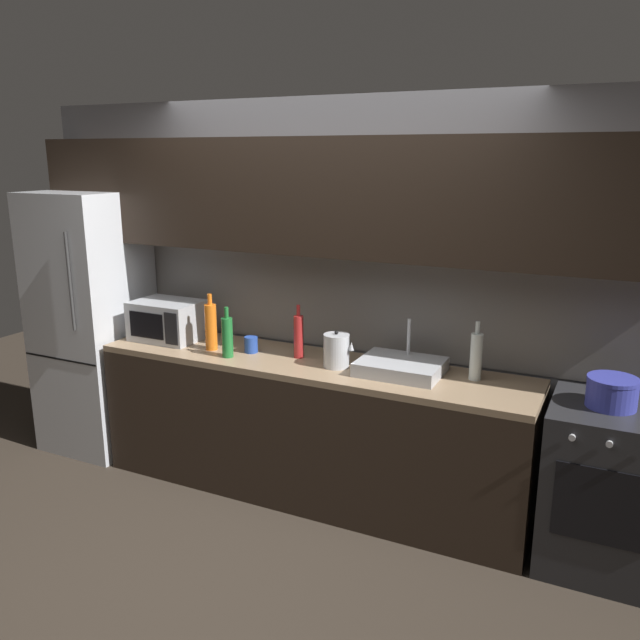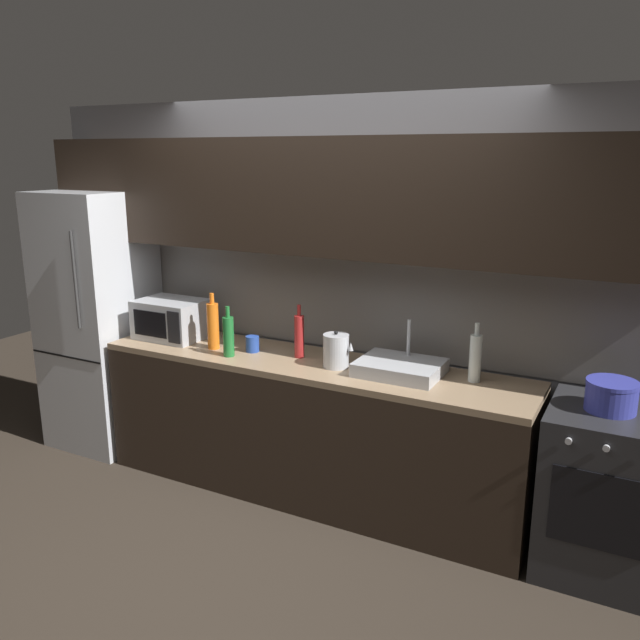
# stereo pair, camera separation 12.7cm
# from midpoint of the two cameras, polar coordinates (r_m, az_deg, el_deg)

# --- Properties ---
(ground_plane) EXTENTS (10.00, 10.00, 0.00)m
(ground_plane) POSITION_cam_midpoint_polar(r_m,az_deg,el_deg) (3.74, -7.00, -20.77)
(ground_plane) COLOR #2D261E
(back_wall) EXTENTS (4.54, 0.44, 2.50)m
(back_wall) POSITION_cam_midpoint_polar(r_m,az_deg,el_deg) (4.14, 1.83, 6.09)
(back_wall) COLOR slate
(back_wall) RESTS_ON ground
(counter_run) EXTENTS (2.80, 0.60, 0.90)m
(counter_run) POSITION_cam_midpoint_polar(r_m,az_deg,el_deg) (4.19, -0.10, -9.51)
(counter_run) COLOR black
(counter_run) RESTS_ON ground
(refrigerator) EXTENTS (0.68, 0.69, 1.90)m
(refrigerator) POSITION_cam_midpoint_polar(r_m,az_deg,el_deg) (5.06, -18.23, -0.03)
(refrigerator) COLOR #B7BABF
(refrigerator) RESTS_ON ground
(oven_range) EXTENTS (0.60, 0.62, 0.90)m
(oven_range) POSITION_cam_midpoint_polar(r_m,az_deg,el_deg) (3.79, 24.62, -13.65)
(oven_range) COLOR #232326
(oven_range) RESTS_ON ground
(microwave) EXTENTS (0.46, 0.35, 0.27)m
(microwave) POSITION_cam_midpoint_polar(r_m,az_deg,el_deg) (4.60, -12.21, 0.08)
(microwave) COLOR #A8AAAF
(microwave) RESTS_ON counter_run
(sink_basin) EXTENTS (0.48, 0.38, 0.30)m
(sink_basin) POSITION_cam_midpoint_polar(r_m,az_deg,el_deg) (3.81, 8.02, -4.17)
(sink_basin) COLOR #ADAFB5
(sink_basin) RESTS_ON counter_run
(kettle) EXTENTS (0.19, 0.16, 0.23)m
(kettle) POSITION_cam_midpoint_polar(r_m,az_deg,el_deg) (3.89, 2.36, -2.72)
(kettle) COLOR #B7BABF
(kettle) RESTS_ON counter_run
(wine_bottle_green) EXTENTS (0.07, 0.07, 0.32)m
(wine_bottle_green) POSITION_cam_midpoint_polar(r_m,az_deg,el_deg) (4.12, -7.21, -1.40)
(wine_bottle_green) COLOR #1E6B2D
(wine_bottle_green) RESTS_ON counter_run
(wine_bottle_red) EXTENTS (0.06, 0.06, 0.34)m
(wine_bottle_red) POSITION_cam_midpoint_polar(r_m,az_deg,el_deg) (4.06, -0.95, -1.39)
(wine_bottle_red) COLOR #A82323
(wine_bottle_red) RESTS_ON counter_run
(wine_bottle_clear) EXTENTS (0.07, 0.07, 0.34)m
(wine_bottle_clear) POSITION_cam_midpoint_polar(r_m,az_deg,el_deg) (3.75, 14.49, -3.21)
(wine_bottle_clear) COLOR silver
(wine_bottle_clear) RESTS_ON counter_run
(wine_bottle_orange) EXTENTS (0.08, 0.08, 0.37)m
(wine_bottle_orange) POSITION_cam_midpoint_polar(r_m,az_deg,el_deg) (4.29, -8.59, -0.47)
(wine_bottle_orange) COLOR orange
(wine_bottle_orange) RESTS_ON counter_run
(mug_blue) EXTENTS (0.09, 0.09, 0.10)m
(mug_blue) POSITION_cam_midpoint_polar(r_m,az_deg,el_deg) (4.22, -5.12, -2.12)
(mug_blue) COLOR #234299
(mug_blue) RESTS_ON counter_run
(cooking_pot) EXTENTS (0.25, 0.25, 0.16)m
(cooking_pot) POSITION_cam_midpoint_polar(r_m,az_deg,el_deg) (3.58, 25.25, -6.08)
(cooking_pot) COLOR #333899
(cooking_pot) RESTS_ON oven_range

